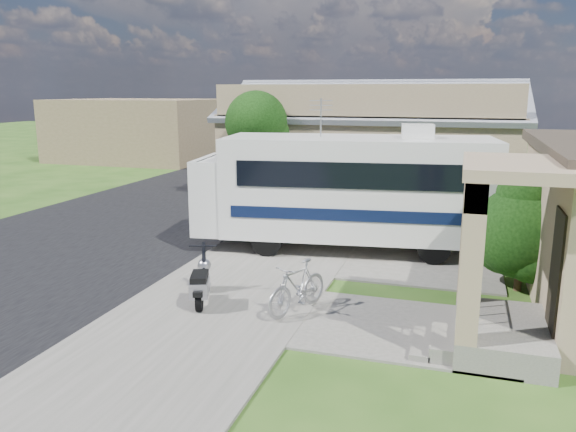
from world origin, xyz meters
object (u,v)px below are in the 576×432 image
(bicycle, at_px, (297,290))
(van, at_px, (278,154))
(shrub, at_px, (526,228))
(motorhome, at_px, (346,187))
(garden_hose, at_px, (450,317))
(pickup_truck, at_px, (247,174))
(scooter, at_px, (201,283))

(bicycle, bearing_deg, van, 132.57)
(shrub, height_order, van, shrub)
(motorhome, height_order, van, motorhome)
(shrub, height_order, garden_hose, shrub)
(pickup_truck, bearing_deg, garden_hose, 118.00)
(scooter, distance_m, bicycle, 2.13)
(motorhome, xyz_separation_m, bicycle, (0.05, -5.13, -1.31))
(bicycle, bearing_deg, shrub, 56.25)
(shrub, bearing_deg, van, 123.40)
(scooter, distance_m, van, 21.80)
(scooter, bearing_deg, pickup_truck, 87.37)
(motorhome, relative_size, shrub, 2.97)
(van, bearing_deg, shrub, -52.76)
(motorhome, xyz_separation_m, garden_hose, (3.10, -4.56, -1.76))
(scooter, height_order, bicycle, scooter)
(scooter, bearing_deg, shrub, 4.62)
(bicycle, bearing_deg, pickup_truck, 138.58)
(pickup_truck, bearing_deg, scooter, 99.57)
(bicycle, height_order, pickup_truck, pickup_truck)
(motorhome, xyz_separation_m, van, (-7.30, 15.91, -0.96))
(bicycle, bearing_deg, garden_hose, 33.97)
(shrub, relative_size, bicycle, 1.63)
(shrub, bearing_deg, scooter, -155.30)
(scooter, bearing_deg, bicycle, -16.80)
(pickup_truck, distance_m, van, 7.32)
(garden_hose, bearing_deg, motorhome, 124.23)
(garden_hose, bearing_deg, bicycle, -169.35)
(pickup_truck, bearing_deg, van, -91.21)
(van, relative_size, garden_hose, 15.64)
(garden_hose, bearing_deg, van, 116.93)
(shrub, relative_size, pickup_truck, 0.55)
(bicycle, distance_m, garden_hose, 3.13)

